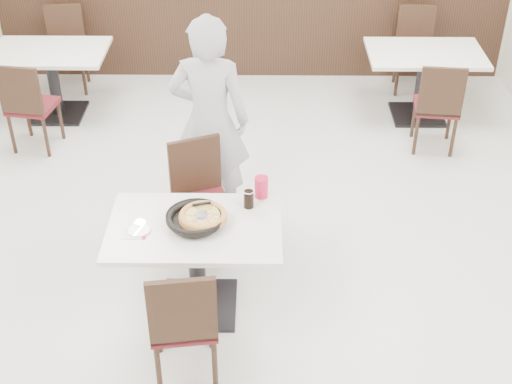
{
  "coord_description": "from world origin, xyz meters",
  "views": [
    {
      "loc": [
        0.13,
        -4.51,
        3.7
      ],
      "look_at": [
        0.09,
        -0.3,
        0.84
      ],
      "focal_mm": 50.0,
      "sensor_mm": 36.0,
      "label": 1
    }
  ],
  "objects_px": {
    "main_table": "(197,268)",
    "chair_far": "(203,202)",
    "side_plate": "(139,230)",
    "cola_glass": "(249,199)",
    "bg_chair_left_near": "(32,104)",
    "pizza_pan": "(196,220)",
    "bg_chair_right_near": "(437,104)",
    "bg_chair_left_far": "(66,51)",
    "bg_table_left": "(54,83)",
    "bg_table_right": "(421,85)",
    "pizza": "(203,217)",
    "diner_person": "(210,121)",
    "red_cup": "(261,187)",
    "bg_chair_right_far": "(415,51)",
    "chair_near": "(183,317)"
  },
  "relations": [
    {
      "from": "diner_person",
      "to": "bg_table_left",
      "type": "bearing_deg",
      "value": -38.4
    },
    {
      "from": "bg_table_right",
      "to": "cola_glass",
      "type": "bearing_deg",
      "value": -122.56
    },
    {
      "from": "bg_chair_right_far",
      "to": "bg_chair_left_far",
      "type": "bearing_deg",
      "value": 5.67
    },
    {
      "from": "bg_table_left",
      "to": "bg_chair_left_far",
      "type": "bearing_deg",
      "value": 90.16
    },
    {
      "from": "chair_far",
      "to": "pizza",
      "type": "height_order",
      "value": "chair_far"
    },
    {
      "from": "diner_person",
      "to": "bg_chair_left_near",
      "type": "xyz_separation_m",
      "value": [
        -1.84,
        1.13,
        -0.43
      ]
    },
    {
      "from": "main_table",
      "to": "side_plate",
      "type": "xyz_separation_m",
      "value": [
        -0.38,
        -0.06,
        0.38
      ]
    },
    {
      "from": "chair_near",
      "to": "bg_chair_right_far",
      "type": "bearing_deg",
      "value": 54.92
    },
    {
      "from": "bg_chair_left_far",
      "to": "bg_table_right",
      "type": "xyz_separation_m",
      "value": [
        3.93,
        -0.63,
        -0.1
      ]
    },
    {
      "from": "cola_glass",
      "to": "bg_chair_left_near",
      "type": "bearing_deg",
      "value": 135.83
    },
    {
      "from": "pizza_pan",
      "to": "bg_chair_left_far",
      "type": "distance_m",
      "value": 4.08
    },
    {
      "from": "pizza",
      "to": "main_table",
      "type": "bearing_deg",
      "value": -163.42
    },
    {
      "from": "chair_far",
      "to": "bg_chair_left_far",
      "type": "distance_m",
      "value": 3.48
    },
    {
      "from": "bg_chair_left_near",
      "to": "side_plate",
      "type": "bearing_deg",
      "value": -49.59
    },
    {
      "from": "side_plate",
      "to": "cola_glass",
      "type": "distance_m",
      "value": 0.8
    },
    {
      "from": "bg_chair_right_near",
      "to": "chair_far",
      "type": "bearing_deg",
      "value": -135.57
    },
    {
      "from": "bg_chair_left_near",
      "to": "bg_table_right",
      "type": "xyz_separation_m",
      "value": [
        3.96,
        0.68,
        -0.1
      ]
    },
    {
      "from": "pizza",
      "to": "bg_chair_left_near",
      "type": "relative_size",
      "value": 0.35
    },
    {
      "from": "bg_table_right",
      "to": "side_plate",
      "type": "bearing_deg",
      "value": -129.28
    },
    {
      "from": "cola_glass",
      "to": "bg_table_left",
      "type": "bearing_deg",
      "value": 127.51
    },
    {
      "from": "pizza",
      "to": "bg_table_left",
      "type": "relative_size",
      "value": 0.28
    },
    {
      "from": "red_cup",
      "to": "chair_far",
      "type": "bearing_deg",
      "value": 146.18
    },
    {
      "from": "bg_chair_right_far",
      "to": "side_plate",
      "type": "bearing_deg",
      "value": 60.93
    },
    {
      "from": "side_plate",
      "to": "bg_table_right",
      "type": "height_order",
      "value": "side_plate"
    },
    {
      "from": "bg_chair_right_far",
      "to": "bg_table_left",
      "type": "bearing_deg",
      "value": 14.78
    },
    {
      "from": "cola_glass",
      "to": "bg_table_left",
      "type": "xyz_separation_m",
      "value": [
        -2.14,
        2.79,
        -0.44
      ]
    },
    {
      "from": "pizza_pan",
      "to": "bg_chair_right_near",
      "type": "relative_size",
      "value": 0.4
    },
    {
      "from": "main_table",
      "to": "diner_person",
      "type": "xyz_separation_m",
      "value": [
        0.03,
        1.22,
        0.53
      ]
    },
    {
      "from": "pizza_pan",
      "to": "cola_glass",
      "type": "bearing_deg",
      "value": 31.88
    },
    {
      "from": "diner_person",
      "to": "bg_chair_right_near",
      "type": "bearing_deg",
      "value": -145.06
    },
    {
      "from": "pizza",
      "to": "diner_person",
      "type": "xyz_separation_m",
      "value": [
        -0.03,
        1.2,
        0.1
      ]
    },
    {
      "from": "bg_table_left",
      "to": "bg_chair_right_far",
      "type": "xyz_separation_m",
      "value": [
        3.96,
        0.66,
        0.1
      ]
    },
    {
      "from": "diner_person",
      "to": "red_cup",
      "type": "bearing_deg",
      "value": 123.14
    },
    {
      "from": "bg_chair_left_far",
      "to": "bg_table_left",
      "type": "bearing_deg",
      "value": 83.25
    },
    {
      "from": "diner_person",
      "to": "bg_chair_left_far",
      "type": "height_order",
      "value": "diner_person"
    },
    {
      "from": "diner_person",
      "to": "bg_chair_right_far",
      "type": "height_order",
      "value": "diner_person"
    },
    {
      "from": "chair_far",
      "to": "bg_chair_left_far",
      "type": "bearing_deg",
      "value": -81.05
    },
    {
      "from": "chair_far",
      "to": "bg_chair_left_near",
      "type": "bearing_deg",
      "value": -64.57
    },
    {
      "from": "cola_glass",
      "to": "red_cup",
      "type": "distance_m",
      "value": 0.16
    },
    {
      "from": "bg_table_left",
      "to": "bg_table_right",
      "type": "bearing_deg",
      "value": 0.09
    },
    {
      "from": "chair_far",
      "to": "red_cup",
      "type": "bearing_deg",
      "value": 124.39
    },
    {
      "from": "main_table",
      "to": "chair_far",
      "type": "xyz_separation_m",
      "value": [
        0.0,
        0.67,
        0.1
      ]
    },
    {
      "from": "bg_chair_right_near",
      "to": "main_table",
      "type": "bearing_deg",
      "value": -126.12
    },
    {
      "from": "side_plate",
      "to": "cola_glass",
      "type": "xyz_separation_m",
      "value": [
        0.74,
        0.3,
        0.06
      ]
    },
    {
      "from": "bg_chair_left_near",
      "to": "bg_chair_left_far",
      "type": "xyz_separation_m",
      "value": [
        0.03,
        1.31,
        0.0
      ]
    },
    {
      "from": "main_table",
      "to": "cola_glass",
      "type": "bearing_deg",
      "value": 32.12
    },
    {
      "from": "bg_chair_left_near",
      "to": "bg_chair_left_far",
      "type": "relative_size",
      "value": 1.0
    },
    {
      "from": "pizza_pan",
      "to": "main_table",
      "type": "bearing_deg",
      "value": -139.0
    },
    {
      "from": "cola_glass",
      "to": "bg_table_right",
      "type": "relative_size",
      "value": 0.11
    },
    {
      "from": "pizza_pan",
      "to": "bg_chair_left_far",
      "type": "xyz_separation_m",
      "value": [
        -1.78,
        3.65,
        -0.32
      ]
    }
  ]
}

